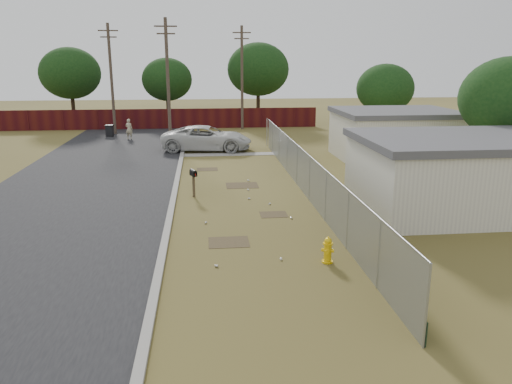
{
  "coord_description": "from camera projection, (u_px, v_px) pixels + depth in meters",
  "views": [
    {
      "loc": [
        -1.59,
        -21.27,
        6.14
      ],
      "look_at": [
        0.42,
        -2.45,
        1.1
      ],
      "focal_mm": 35.0,
      "sensor_mm": 36.0,
      "label": 1
    }
  ],
  "objects": [
    {
      "name": "pickup_truck",
      "position": [
        207.0,
        138.0,
        34.59
      ],
      "size": [
        6.47,
        3.57,
        1.71
      ],
      "primitive_type": "imported",
      "rotation": [
        0.0,
        0.0,
        1.45
      ],
      "color": "silver",
      "rests_on": "ground"
    },
    {
      "name": "houses",
      "position": [
        423.0,
        151.0,
        25.79
      ],
      "size": [
        9.3,
        17.24,
        3.1
      ],
      "color": "beige",
      "rests_on": "ground"
    },
    {
      "name": "mailbox",
      "position": [
        193.0,
        175.0,
        22.75
      ],
      "size": [
        0.37,
        0.56,
        1.29
      ],
      "color": "brown",
      "rests_on": "ground"
    },
    {
      "name": "chainlink_fence",
      "position": [
        305.0,
        178.0,
        23.28
      ],
      "size": [
        0.1,
        27.06,
        2.02
      ],
      "color": "gray",
      "rests_on": "ground"
    },
    {
      "name": "privacy_fence",
      "position": [
        154.0,
        119.0,
        45.36
      ],
      "size": [
        30.0,
        0.12,
        1.8
      ],
      "primitive_type": "cube",
      "color": "#44110E",
      "rests_on": "ground"
    },
    {
      "name": "horizon_trees",
      "position": [
        229.0,
        77.0,
        43.71
      ],
      "size": [
        33.32,
        31.94,
        7.78
      ],
      "color": "black",
      "rests_on": "ground"
    },
    {
      "name": "scattered_litter",
      "position": [
        252.0,
        212.0,
        20.57
      ],
      "size": [
        3.49,
        11.11,
        0.07
      ],
      "color": "silver",
      "rests_on": "ground"
    },
    {
      "name": "utility_poles",
      "position": [
        176.0,
        78.0,
        40.46
      ],
      "size": [
        12.6,
        8.24,
        9.0
      ],
      "color": "brown",
      "rests_on": "ground"
    },
    {
      "name": "pedestrian",
      "position": [
        129.0,
        129.0,
        39.39
      ],
      "size": [
        0.69,
        0.57,
        1.63
      ],
      "primitive_type": "imported",
      "rotation": [
        0.0,
        0.0,
        2.8
      ],
      "color": "tan",
      "rests_on": "ground"
    },
    {
      "name": "trash_bin",
      "position": [
        110.0,
        131.0,
        40.88
      ],
      "size": [
        0.66,
        0.72,
        0.96
      ],
      "color": "black",
      "rests_on": "ground"
    },
    {
      "name": "fire_hydrant",
      "position": [
        328.0,
        250.0,
        15.48
      ],
      "size": [
        0.45,
        0.45,
        0.86
      ],
      "color": "yellow",
      "rests_on": "ground"
    },
    {
      "name": "street",
      "position": [
        115.0,
        167.0,
        29.22
      ],
      "size": [
        15.1,
        60.0,
        0.12
      ],
      "color": "black",
      "rests_on": "ground"
    },
    {
      "name": "ground",
      "position": [
        241.0,
        202.0,
        22.18
      ],
      "size": [
        120.0,
        120.0,
        0.0
      ],
      "primitive_type": "plane",
      "color": "olive",
      "rests_on": "ground"
    }
  ]
}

